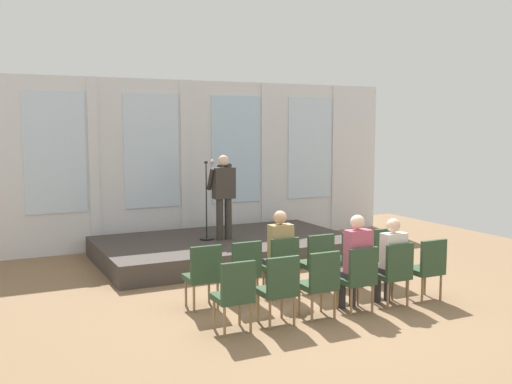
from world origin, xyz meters
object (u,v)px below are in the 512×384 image
at_px(chair_r1_c0, 235,292).
at_px(chair_r1_c2, 320,280).
at_px(chair_r1_c1, 279,286).
at_px(chair_r1_c3, 358,275).
at_px(audience_r1_c4, 391,257).
at_px(speaker, 223,191).
at_px(chair_r0_c1, 244,268).
at_px(chair_r1_c5, 428,266).
at_px(chair_r1_c4, 394,270).
at_px(chair_r0_c3, 317,259).
at_px(chair_r0_c5, 382,252).
at_px(chair_r0_c4, 350,255).
at_px(audience_r1_c3, 355,258).
at_px(mic_stand, 207,223).
at_px(chair_r0_c2, 281,263).
at_px(audience_r0_c2, 279,249).
at_px(chair_r0_c0, 203,272).

relative_size(chair_r1_c0, chair_r1_c2, 1.00).
bearing_deg(chair_r1_c1, chair_r1_c3, 0.00).
distance_m(chair_r1_c2, audience_r1_c4, 1.28).
distance_m(speaker, chair_r1_c2, 4.01).
relative_size(chair_r0_c1, chair_r1_c5, 1.00).
relative_size(chair_r1_c2, chair_r1_c3, 1.00).
distance_m(chair_r1_c0, chair_r1_c4, 2.53).
bearing_deg(chair_r0_c3, chair_r1_c5, -40.71).
bearing_deg(chair_r1_c2, chair_r0_c5, 29.84).
bearing_deg(chair_r0_c5, chair_r0_c4, 180.00).
distance_m(chair_r1_c2, audience_r1_c3, 0.68).
bearing_deg(chair_r1_c4, speaker, 104.56).
bearing_deg(chair_r1_c2, mic_stand, 90.92).
xyz_separation_m(audience_r1_c3, chair_r1_c5, (1.27, -0.08, -0.23)).
height_order(chair_r0_c3, chair_r1_c5, same).
distance_m(chair_r0_c3, chair_r1_c3, 1.09).
distance_m(chair_r0_c4, audience_r1_c4, 1.02).
relative_size(chair_r1_c2, chair_r1_c4, 1.00).
bearing_deg(chair_r1_c1, mic_stand, 81.97).
relative_size(audience_r1_c3, chair_r1_c4, 1.47).
height_order(chair_r0_c2, chair_r1_c4, same).
xyz_separation_m(chair_r1_c3, audience_r1_c3, (-0.00, 0.08, 0.23)).
relative_size(mic_stand, chair_r0_c3, 1.65).
relative_size(mic_stand, chair_r1_c3, 1.65).
relative_size(chair_r1_c2, audience_r1_c3, 0.68).
height_order(mic_stand, chair_r1_c1, mic_stand).
bearing_deg(chair_r0_c3, chair_r1_c2, -120.16).
xyz_separation_m(mic_stand, chair_r1_c0, (-1.20, -4.03, -0.19)).
bearing_deg(chair_r0_c2, chair_r1_c2, -90.00).
height_order(chair_r0_c4, chair_r1_c0, same).
distance_m(speaker, chair_r0_c2, 2.96).
height_order(chair_r1_c2, audience_r1_c4, audience_r1_c4).
bearing_deg(chair_r0_c5, chair_r1_c0, -161.01).
height_order(audience_r0_c2, chair_r0_c5, audience_r0_c2).
distance_m(audience_r1_c4, chair_r1_c5, 0.66).
relative_size(chair_r0_c0, chair_r0_c1, 1.00).
xyz_separation_m(chair_r1_c0, audience_r1_c3, (1.90, 0.08, 0.23)).
bearing_deg(chair_r0_c0, chair_r1_c3, -29.84).
height_order(speaker, audience_r1_c4, speaker).
bearing_deg(chair_r0_c1, chair_r1_c4, -29.84).
xyz_separation_m(speaker, chair_r0_c1, (-0.88, -2.83, -0.82)).
bearing_deg(audience_r0_c2, chair_r0_c3, -7.23).
bearing_deg(chair_r0_c5, audience_r1_c3, -141.39).
distance_m(chair_r0_c0, chair_r0_c4, 2.53).
xyz_separation_m(chair_r0_c0, chair_r0_c4, (2.53, 0.00, 0.00)).
height_order(chair_r0_c3, chair_r0_c5, same).
bearing_deg(chair_r1_c0, audience_r0_c2, 42.74).
relative_size(chair_r0_c0, chair_r1_c1, 1.00).
height_order(mic_stand, chair_r1_c4, mic_stand).
height_order(chair_r0_c0, chair_r1_c1, same).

